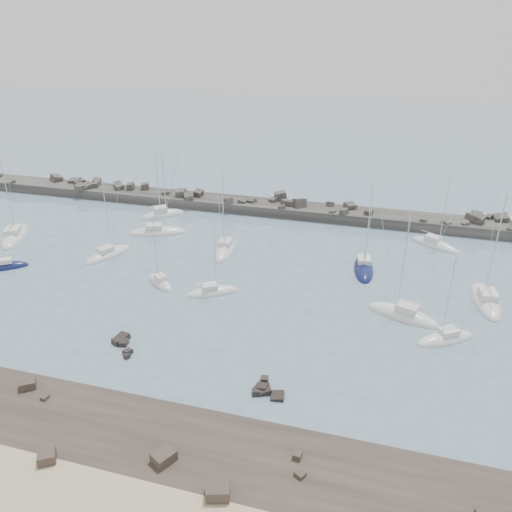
# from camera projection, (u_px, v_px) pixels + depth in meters

# --- Properties ---
(ground) EXTENTS (400.00, 400.00, 0.00)m
(ground) POSITION_uv_depth(u_px,v_px,m) (186.00, 311.00, 62.82)
(ground) COLOR slate
(ground) RESTS_ON ground
(rock_shelf) EXTENTS (140.00, 12.00, 1.91)m
(rock_shelf) POSITION_uv_depth(u_px,v_px,m) (87.00, 438.00, 43.69)
(rock_shelf) COLOR #2D241F
(rock_shelf) RESTS_ON ground
(rock_cluster_near) EXTENTS (3.52, 4.26, 1.23)m
(rock_cluster_near) POSITION_uv_depth(u_px,v_px,m) (122.00, 342.00, 56.61)
(rock_cluster_near) COLOR black
(rock_cluster_near) RESTS_ON ground
(rock_cluster_far) EXTENTS (3.46, 3.25, 1.29)m
(rock_cluster_far) POSITION_uv_depth(u_px,v_px,m) (266.00, 391.00, 49.16)
(rock_cluster_far) COLOR black
(rock_cluster_far) RESTS_ON ground
(breakwater) EXTENTS (115.00, 7.40, 5.05)m
(breakwater) POSITION_uv_depth(u_px,v_px,m) (226.00, 206.00, 97.65)
(breakwater) COLOR #302E2B
(breakwater) RESTS_ON ground
(sailboat_1) EXTENTS (7.77, 11.37, 17.23)m
(sailboat_1) POSITION_uv_depth(u_px,v_px,m) (15.00, 236.00, 84.30)
(sailboat_1) COLOR silver
(sailboat_1) RESTS_ON ground
(sailboat_2) EXTENTS (6.78, 5.51, 10.84)m
(sailboat_2) POSITION_uv_depth(u_px,v_px,m) (4.00, 267.00, 73.81)
(sailboat_2) COLOR #101745
(sailboat_2) RESTS_ON ground
(sailboat_3) EXTENTS (5.43, 8.61, 13.07)m
(sailboat_3) POSITION_uv_depth(u_px,v_px,m) (108.00, 255.00, 77.70)
(sailboat_3) COLOR silver
(sailboat_3) RESTS_ON ground
(sailboat_4) EXTENTS (10.03, 6.36, 15.10)m
(sailboat_4) POSITION_uv_depth(u_px,v_px,m) (158.00, 233.00, 85.90)
(sailboat_4) COLOR silver
(sailboat_4) RESTS_ON ground
(sailboat_5) EXTENTS (6.06, 5.30, 10.00)m
(sailboat_5) POSITION_uv_depth(u_px,v_px,m) (160.00, 283.00, 69.42)
(sailboat_5) COLOR silver
(sailboat_5) RESTS_ON ground
(sailboat_6) EXTENTS (3.50, 9.07, 14.17)m
(sailboat_6) POSITION_uv_depth(u_px,v_px,m) (226.00, 250.00, 79.16)
(sailboat_6) COLOR silver
(sailboat_6) RESTS_ON ground
(sailboat_7) EXTENTS (7.10, 5.57, 11.17)m
(sailboat_7) POSITION_uv_depth(u_px,v_px,m) (212.00, 292.00, 66.98)
(sailboat_7) COLOR silver
(sailboat_7) RESTS_ON ground
(sailboat_8) EXTENTS (3.88, 9.34, 14.40)m
(sailboat_8) POSITION_uv_depth(u_px,v_px,m) (364.00, 269.00, 73.34)
(sailboat_8) COLOR #101745
(sailboat_8) RESTS_ON ground
(sailboat_9) EXTENTS (9.52, 5.62, 14.49)m
(sailboat_9) POSITION_uv_depth(u_px,v_px,m) (403.00, 315.00, 61.68)
(sailboat_9) COLOR silver
(sailboat_9) RESTS_ON ground
(sailboat_10) EXTENTS (4.14, 10.15, 15.64)m
(sailboat_10) POSITION_uv_depth(u_px,v_px,m) (485.00, 301.00, 64.77)
(sailboat_10) COLOR silver
(sailboat_10) RESTS_ON ground
(sailboat_11) EXTENTS (7.36, 5.93, 11.61)m
(sailboat_11) POSITION_uv_depth(u_px,v_px,m) (445.00, 339.00, 57.12)
(sailboat_11) COLOR silver
(sailboat_11) RESTS_ON ground
(sailboat_13) EXTENTS (7.92, 7.28, 13.24)m
(sailboat_13) POSITION_uv_depth(u_px,v_px,m) (163.00, 215.00, 93.55)
(sailboat_13) COLOR silver
(sailboat_13) RESTS_ON ground
(sailboat_14) EXTENTS (8.46, 6.81, 13.35)m
(sailboat_14) POSITION_uv_depth(u_px,v_px,m) (434.00, 245.00, 81.07)
(sailboat_14) COLOR silver
(sailboat_14) RESTS_ON ground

